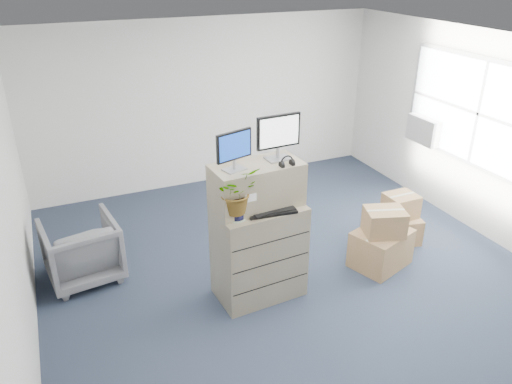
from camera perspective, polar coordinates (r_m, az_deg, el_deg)
ground at (r=6.24m, az=5.31°, el=-10.76°), size 7.00×7.00×0.00m
wall_back at (r=8.57m, az=-5.66°, el=10.04°), size 6.00×0.02×2.80m
wall_right at (r=7.40m, az=26.83°, el=4.79°), size 0.02×7.00×2.80m
window at (r=7.58m, az=24.23°, el=8.17°), size 0.07×2.72×1.52m
ac_unit at (r=8.26m, az=18.77°, el=6.74°), size 0.24×0.60×0.40m
filing_cabinet_lower at (r=5.80m, az=0.34°, el=-6.82°), size 1.03×0.67×1.15m
filing_cabinet_upper at (r=5.45m, az=0.09°, el=0.78°), size 1.02×0.56×0.49m
monitor_left at (r=5.12m, az=-2.51°, el=4.98°), size 0.42×0.22×0.43m
monitor_right at (r=5.39m, az=2.60°, el=6.56°), size 0.51×0.21×0.51m
headphones at (r=5.30m, az=3.56°, el=3.42°), size 0.16×0.03×0.16m
keyboard at (r=5.41m, az=1.78°, el=-2.21°), size 0.56×0.28×0.03m
mouse at (r=5.58m, az=3.53°, el=-1.25°), size 0.13×0.10×0.04m
water_bottle at (r=5.51m, az=1.35°, el=0.04°), size 0.09×0.09×0.31m
phone_dock at (r=5.49m, az=-0.28°, el=-1.38°), size 0.06×0.05×0.13m
external_drive at (r=5.70m, az=2.83°, el=-0.45°), size 0.26×0.21×0.07m
tissue_box at (r=5.71m, az=2.90°, el=0.48°), size 0.26×0.17×0.09m
potted_plant at (r=5.16m, az=-2.29°, el=-0.45°), size 0.58×0.61×0.48m
office_chair at (r=6.51m, az=-19.34°, el=-5.98°), size 0.94×0.89×0.87m
cardboard_boxes at (r=6.84m, az=14.88°, el=-4.67°), size 1.33×1.01×0.83m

